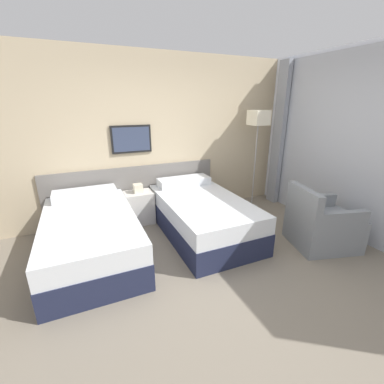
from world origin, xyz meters
The scene contains 8 objects.
ground_plane centered at (0.00, 0.00, 0.00)m, with size 16.00×16.00×0.00m, color slate.
wall_headboard centered at (-0.04, 2.13, 1.30)m, with size 10.00×0.10×2.70m.
wall_window centered at (2.26, -0.09, 1.34)m, with size 0.21×4.60×2.70m.
bed_near_door centered at (-1.38, 1.10, 0.29)m, with size 1.11×1.95×0.70m.
bed_near_window centered at (0.22, 1.10, 0.29)m, with size 1.11×1.95×0.70m.
nightstand centered at (-0.58, 1.84, 0.28)m, with size 0.45×0.35×0.68m.
floor_lamp centered at (1.56, 1.64, 1.57)m, with size 0.30×0.30×1.80m.
armchair centered at (1.58, 0.09, 0.29)m, with size 0.97×0.90×0.86m.
Camera 1 is at (-1.38, -2.13, 1.92)m, focal length 24.00 mm.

